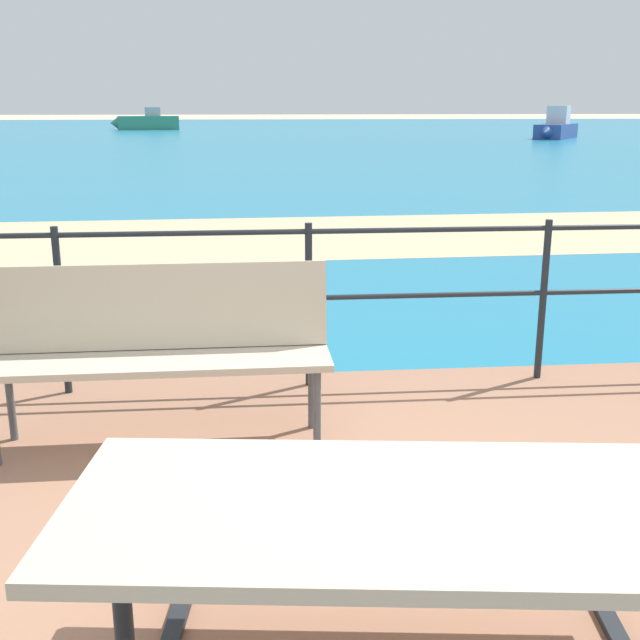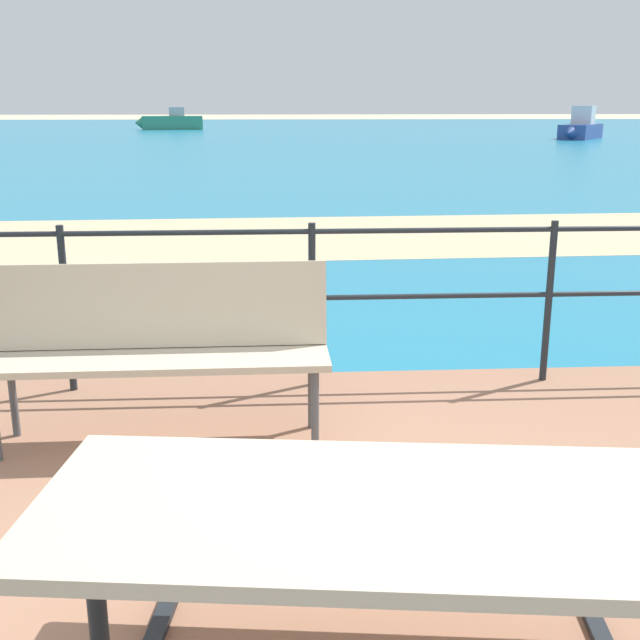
{
  "view_description": "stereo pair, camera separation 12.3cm",
  "coord_description": "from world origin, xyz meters",
  "px_view_note": "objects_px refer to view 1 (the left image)",
  "views": [
    {
      "loc": [
        -0.35,
        -2.23,
        1.77
      ],
      "look_at": [
        0.01,
        1.73,
        0.66
      ],
      "focal_mm": 43.93,
      "sensor_mm": 36.0,
      "label": 1
    },
    {
      "loc": [
        -0.23,
        -2.24,
        1.77
      ],
      "look_at": [
        0.01,
        1.73,
        0.66
      ],
      "focal_mm": 43.93,
      "sensor_mm": 36.0,
      "label": 2
    }
  ],
  "objects_px": {
    "park_bench": "(159,338)",
    "boat_mid": "(556,128)",
    "boat_near": "(147,122)",
    "picnic_table": "(414,573)"
  },
  "relations": [
    {
      "from": "picnic_table",
      "to": "boat_near",
      "type": "relative_size",
      "value": 0.41
    },
    {
      "from": "park_bench",
      "to": "boat_mid",
      "type": "relative_size",
      "value": 0.44
    },
    {
      "from": "boat_near",
      "to": "picnic_table",
      "type": "bearing_deg",
      "value": 90.5
    },
    {
      "from": "park_bench",
      "to": "picnic_table",
      "type": "bearing_deg",
      "value": -69.43
    },
    {
      "from": "boat_near",
      "to": "boat_mid",
      "type": "xyz_separation_m",
      "value": [
        22.16,
        -15.17,
        -0.0
      ]
    },
    {
      "from": "park_bench",
      "to": "boat_mid",
      "type": "xyz_separation_m",
      "value": [
        16.04,
        35.46,
        -0.1
      ]
    },
    {
      "from": "picnic_table",
      "to": "park_bench",
      "type": "distance_m",
      "value": 2.37
    },
    {
      "from": "picnic_table",
      "to": "boat_near",
      "type": "xyz_separation_m",
      "value": [
        -6.97,
        52.83,
        -0.14
      ]
    },
    {
      "from": "park_bench",
      "to": "boat_near",
      "type": "bearing_deg",
      "value": 96.3
    },
    {
      "from": "boat_mid",
      "to": "boat_near",
      "type": "bearing_deg",
      "value": -89.22
    }
  ]
}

